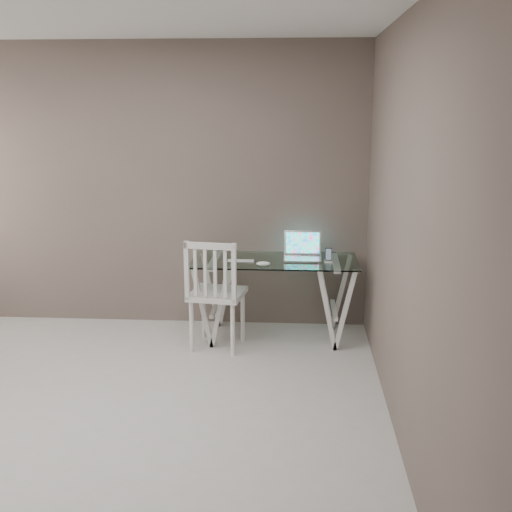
{
  "coord_description": "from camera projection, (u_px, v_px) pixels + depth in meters",
  "views": [
    {
      "loc": [
        1.34,
        -3.8,
        2.14
      ],
      "look_at": [
        0.98,
        1.55,
        0.85
      ],
      "focal_mm": 45.0,
      "sensor_mm": 36.0,
      "label": 1
    }
  ],
  "objects": [
    {
      "name": "room",
      "position": [
        68.0,
        173.0,
        3.89
      ],
      "size": [
        4.5,
        4.52,
        2.71
      ],
      "color": "beige",
      "rests_on": "ground"
    },
    {
      "name": "laptop",
      "position": [
        303.0,
        252.0,
        5.87
      ],
      "size": [
        0.34,
        0.32,
        0.23
      ],
      "color": "silver",
      "rests_on": "desk"
    },
    {
      "name": "keyboard",
      "position": [
        241.0,
        261.0,
        5.75
      ],
      "size": [
        0.25,
        0.11,
        0.01
      ],
      "primitive_type": "cube",
      "color": "silver",
      "rests_on": "desk"
    },
    {
      "name": "chair",
      "position": [
        215.0,
        290.0,
        5.57
      ],
      "size": [
        0.52,
        0.52,
        1.0
      ],
      "rotation": [
        0.0,
        0.0,
        -0.14
      ],
      "color": "white",
      "rests_on": "ground"
    },
    {
      "name": "phone_dock",
      "position": [
        328.0,
        258.0,
        5.72
      ],
      "size": [
        0.07,
        0.07,
        0.13
      ],
      "color": "white",
      "rests_on": "desk"
    },
    {
      "name": "desk",
      "position": [
        274.0,
        298.0,
        5.9
      ],
      "size": [
        1.5,
        0.7,
        0.75
      ],
      "color": "silver",
      "rests_on": "ground"
    },
    {
      "name": "mouse",
      "position": [
        263.0,
        264.0,
        5.59
      ],
      "size": [
        0.12,
        0.07,
        0.04
      ],
      "primitive_type": "ellipsoid",
      "color": "white",
      "rests_on": "desk"
    }
  ]
}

